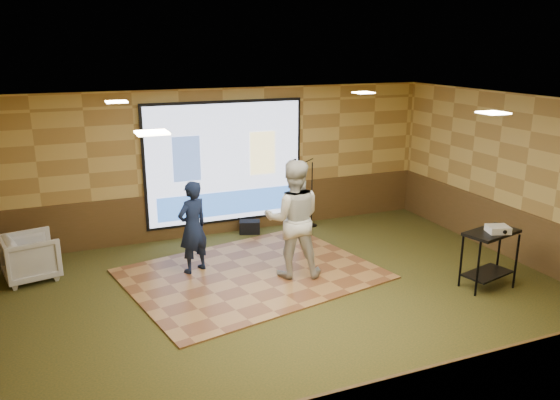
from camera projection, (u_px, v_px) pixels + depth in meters
name	position (u px, v px, depth m)	size (l,w,h in m)	color
ground	(291.00, 301.00, 8.46)	(9.00, 9.00, 0.00)	#2F3719
room_shell	(292.00, 169.00, 7.88)	(9.04, 7.04, 3.02)	tan
wainscot_back	(226.00, 210.00, 11.43)	(9.00, 0.04, 0.95)	#523C1B
wainscot_right	(517.00, 235.00, 9.95)	(0.04, 7.00, 0.95)	#523C1B
projector_screen	(225.00, 164.00, 11.12)	(3.32, 0.06, 2.52)	black
downlight_nw	(117.00, 102.00, 8.45)	(0.32, 0.32, 0.02)	#FFEBBF
downlight_ne	(363.00, 93.00, 10.04)	(0.32, 0.32, 0.02)	#FFEBBF
downlight_sw	(152.00, 133.00, 5.51)	(0.32, 0.32, 0.02)	#FFEBBF
downlight_se	(493.00, 113.00, 7.10)	(0.32, 0.32, 0.02)	#FFEBBF
dance_floor	(252.00, 274.00, 9.41)	(4.06, 3.09, 0.03)	#A5703C
player_left	(193.00, 227.00, 9.28)	(0.59, 0.39, 1.61)	#121C39
player_right	(293.00, 219.00, 9.08)	(0.97, 0.76, 2.00)	beige
av_table	(490.00, 248.00, 8.75)	(0.92, 0.48, 0.97)	black
projector	(498.00, 229.00, 8.59)	(0.33, 0.27, 0.11)	white
mic_stand	(309.00, 204.00, 11.80)	(0.60, 0.25, 1.53)	black
banquet_chair	(31.00, 257.00, 9.16)	(0.83, 0.86, 0.78)	gray
duffel_bag	(250.00, 227.00, 11.46)	(0.42, 0.28, 0.26)	black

